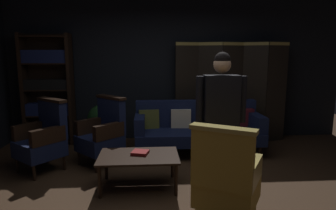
{
  "coord_description": "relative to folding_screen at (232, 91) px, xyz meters",
  "views": [
    {
      "loc": [
        -0.27,
        -3.36,
        1.67
      ],
      "look_at": [
        0.0,
        0.8,
        0.95
      ],
      "focal_mm": 31.28,
      "sensor_mm": 36.0,
      "label": 1
    }
  ],
  "objects": [
    {
      "name": "coffee_table",
      "position": [
        -1.72,
        -1.94,
        -0.61
      ],
      "size": [
        1.0,
        0.64,
        0.42
      ],
      "color": "black",
      "rests_on": "ground_plane"
    },
    {
      "name": "ground_plane",
      "position": [
        -1.31,
        -2.12,
        -0.99
      ],
      "size": [
        10.0,
        10.0,
        0.0
      ],
      "primitive_type": "plane",
      "color": "#3D2819"
    },
    {
      "name": "velvet_couch",
      "position": [
        -0.76,
        -0.66,
        -0.53
      ],
      "size": [
        2.12,
        0.78,
        0.88
      ],
      "color": "black",
      "rests_on": "ground_plane"
    },
    {
      "name": "armchair_wing_right",
      "position": [
        -2.29,
        -1.08,
        -0.5
      ],
      "size": [
        0.82,
        0.82,
        1.04
      ],
      "color": "black",
      "rests_on": "ground_plane"
    },
    {
      "name": "folding_screen",
      "position": [
        0.0,
        0.0,
        0.0
      ],
      "size": [
        2.15,
        0.33,
        1.9
      ],
      "color": "black",
      "rests_on": "ground_plane"
    },
    {
      "name": "bookshelf",
      "position": [
        -3.46,
        0.08,
        0.09
      ],
      "size": [
        0.9,
        0.32,
        2.05
      ],
      "color": "black",
      "rests_on": "ground_plane"
    },
    {
      "name": "armchair_wing_left",
      "position": [
        -3.11,
        -1.29,
        -0.5
      ],
      "size": [
        0.81,
        0.81,
        1.04
      ],
      "color": "black",
      "rests_on": "ground_plane"
    },
    {
      "name": "back_wall",
      "position": [
        -1.31,
        0.33,
        0.41
      ],
      "size": [
        7.2,
        0.1,
        2.8
      ],
      "primitive_type": "cube",
      "color": "black",
      "rests_on": "ground_plane"
    },
    {
      "name": "standing_figure",
      "position": [
        -0.75,
        -2.19,
        0.04
      ],
      "size": [
        0.59,
        0.23,
        1.7
      ],
      "color": "black",
      "rests_on": "ground_plane"
    },
    {
      "name": "armchair_gilt_accent",
      "position": [
        -0.85,
        -2.86,
        -0.5
      ],
      "size": [
        0.79,
        0.79,
        1.04
      ],
      "color": "tan",
      "rests_on": "ground_plane"
    },
    {
      "name": "potted_plant",
      "position": [
        -2.45,
        -0.26,
        -0.53
      ],
      "size": [
        0.49,
        0.49,
        0.79
      ],
      "color": "brown",
      "rests_on": "ground_plane"
    },
    {
      "name": "book_red_leather",
      "position": [
        -1.7,
        -1.89,
        -0.55
      ],
      "size": [
        0.24,
        0.23,
        0.04
      ],
      "primitive_type": "cube",
      "rotation": [
        0.0,
        0.0,
        -0.26
      ],
      "color": "maroon",
      "rests_on": "coffee_table"
    }
  ]
}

